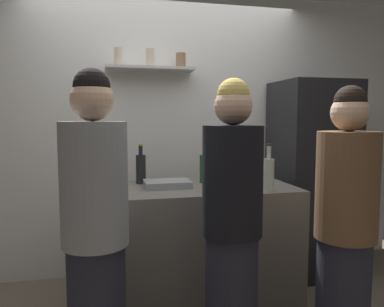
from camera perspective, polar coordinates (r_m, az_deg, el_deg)
back_wall_assembly at (r=3.54m, az=-4.08°, el=3.15°), size 4.80×0.32×2.60m
refrigerator at (r=3.64m, az=17.68°, el=-3.62°), size 0.65×0.65×1.77m
counter at (r=2.96m, az=0.00°, el=-13.92°), size 1.53×0.76×0.93m
baking_pan at (r=2.81m, az=-3.78°, el=-4.64°), size 0.34×0.24×0.05m
utensil_holder at (r=2.59m, az=2.90°, el=-4.63°), size 0.09×0.09×0.22m
wine_bottle_pale_glass at (r=2.71m, az=11.59°, el=-2.94°), size 0.08×0.08×0.34m
wine_bottle_green_glass at (r=2.98m, az=1.91°, el=-2.16°), size 0.08×0.08×0.32m
wine_bottle_dark_glass at (r=2.97m, az=-7.80°, el=-2.20°), size 0.08×0.08×0.32m
water_bottle_plastic at (r=2.86m, az=-12.80°, el=-2.93°), size 0.09×0.09×0.24m
person_blonde at (r=2.17m, az=6.11°, el=-11.21°), size 0.34×0.34×1.66m
person_grey_hoodie at (r=2.03m, az=-14.49°, el=-12.12°), size 0.34×0.34×1.69m
person_brown_jacket at (r=2.33m, az=22.29°, el=-11.03°), size 0.34×0.34×1.62m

